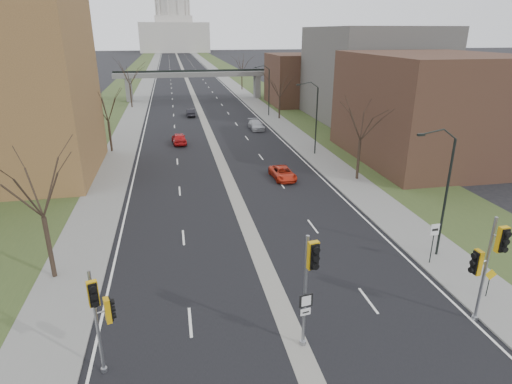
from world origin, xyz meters
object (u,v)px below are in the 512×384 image
object	(u,v)px
car_left_near	(179,138)
car_right_mid	(256,125)
warning_sign	(490,279)
speed_limit_sign	(434,236)
signal_pole_left	(100,309)
car_left_far	(190,113)
car_right_near	(283,173)
signal_pole_median	(309,275)
signal_pole_right	(488,257)

from	to	relation	value
car_left_near	car_right_mid	distance (m)	13.83
warning_sign	car_right_mid	size ratio (longest dim) A/B	0.37
speed_limit_sign	car_right_mid	bearing A→B (deg)	91.78
signal_pole_left	car_left_far	bearing A→B (deg)	66.35
warning_sign	signal_pole_left	bearing A→B (deg)	-166.95
car_left_near	car_left_far	world-z (taller)	car_left_near
car_right_near	car_right_mid	size ratio (longest dim) A/B	0.92
car_right_mid	speed_limit_sign	bearing A→B (deg)	-86.83
warning_sign	car_left_near	xyz separation A→B (m)	(-16.25, 39.56, -0.52)
signal_pole_median	signal_pole_right	size ratio (longest dim) A/B	0.99
signal_pole_left	warning_sign	distance (m)	20.63
signal_pole_left	warning_sign	world-z (taller)	signal_pole_left
signal_pole_right	car_left_far	world-z (taller)	signal_pole_right
car_left_far	signal_pole_median	bearing A→B (deg)	90.48
signal_pole_left	car_left_near	world-z (taller)	signal_pole_left
speed_limit_sign	warning_sign	bearing A→B (deg)	-78.18
car_left_near	warning_sign	bearing A→B (deg)	107.95
car_right_near	car_left_near	bearing A→B (deg)	117.97
speed_limit_sign	warning_sign	world-z (taller)	speed_limit_sign
car_left_near	car_right_near	xyz separation A→B (m)	(10.09, -16.88, -0.14)
signal_pole_right	car_left_far	xyz separation A→B (m)	(-11.59, 61.39, -3.22)
signal_pole_median	car_left_far	distance (m)	61.72
warning_sign	car_left_near	distance (m)	42.77
signal_pole_median	speed_limit_sign	distance (m)	12.17
signal_pole_right	car_right_near	xyz separation A→B (m)	(-4.03, 24.55, -3.27)
signal_pole_right	car_left_near	distance (m)	43.88
speed_limit_sign	car_left_far	size ratio (longest dim) A/B	0.69
speed_limit_sign	car_right_mid	distance (m)	42.62
car_right_mid	car_left_near	bearing A→B (deg)	-151.03
speed_limit_sign	car_right_near	world-z (taller)	speed_limit_sign
car_left_near	car_right_near	bearing A→B (deg)	116.50
warning_sign	car_right_mid	distance (m)	46.72
signal_pole_median	car_left_near	distance (m)	42.04
car_right_near	speed_limit_sign	bearing A→B (deg)	-77.56
car_left_far	car_right_near	bearing A→B (deg)	99.89
car_left_near	car_right_mid	bearing A→B (deg)	-154.19
signal_pole_median	car_right_near	size ratio (longest dim) A/B	1.33
signal_pole_right	signal_pole_median	bearing A→B (deg)	178.08
car_left_far	car_right_mid	size ratio (longest dim) A/B	0.84
signal_pole_median	car_left_near	xyz separation A→B (m)	(-4.88, 41.62, -3.36)
car_left_far	warning_sign	bearing A→B (deg)	101.27
signal_pole_right	car_right_near	world-z (taller)	signal_pole_right
signal_pole_median	speed_limit_sign	world-z (taller)	signal_pole_median
signal_pole_left	warning_sign	size ratio (longest dim) A/B	2.93
car_left_far	signal_pole_right	bearing A→B (deg)	98.98
signal_pole_right	car_right_mid	world-z (taller)	signal_pole_right
speed_limit_sign	car_left_far	distance (m)	56.93
signal_pole_right	car_left_far	size ratio (longest dim) A/B	1.47
car_left_far	car_right_near	size ratio (longest dim) A/B	0.91
signal_pole_right	car_right_mid	xyz separation A→B (m)	(-2.17, 48.38, -3.19)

